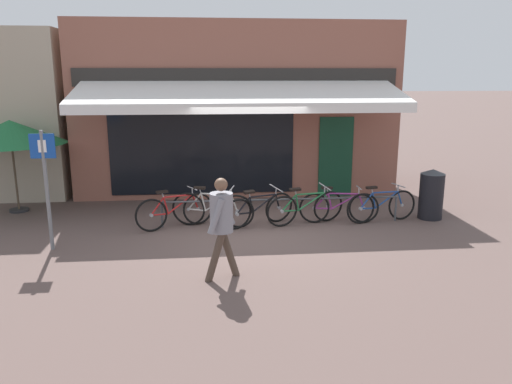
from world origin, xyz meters
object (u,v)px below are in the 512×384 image
(bicycle_red, at_px, (175,211))
(cafe_parasol, at_px, (10,132))
(bicycle_black, at_px, (258,209))
(pedestrian_adult, at_px, (222,218))
(bicycle_blue, at_px, (381,206))
(bicycle_green, at_px, (305,208))
(litter_bin, at_px, (431,194))
(parking_sign, at_px, (46,178))
(bicycle_purple, at_px, (339,207))
(bicycle_silver, at_px, (212,209))

(bicycle_red, distance_m, cafe_parasol, 4.40)
(bicycle_black, bearing_deg, pedestrian_adult, -132.77)
(bicycle_blue, bearing_deg, bicycle_black, 169.41)
(bicycle_black, relative_size, cafe_parasol, 0.66)
(bicycle_green, xyz_separation_m, cafe_parasol, (-6.57, 1.70, 1.50))
(bicycle_blue, xyz_separation_m, litter_bin, (1.19, 0.15, 0.20))
(bicycle_blue, relative_size, litter_bin, 1.49)
(pedestrian_adult, height_order, parking_sign, parking_sign)
(bicycle_black, relative_size, litter_bin, 1.44)
(bicycle_purple, distance_m, bicycle_blue, 0.95)
(bicycle_silver, xyz_separation_m, parking_sign, (-2.99, -1.12, 0.97))
(bicycle_silver, bearing_deg, parking_sign, -144.10)
(litter_bin, bearing_deg, bicycle_purple, -176.36)
(bicycle_black, relative_size, bicycle_green, 0.91)
(litter_bin, bearing_deg, bicycle_green, -175.98)
(bicycle_red, relative_size, pedestrian_adult, 0.98)
(bicycle_red, distance_m, parking_sign, 2.67)
(pedestrian_adult, height_order, cafe_parasol, cafe_parasol)
(bicycle_purple, height_order, pedestrian_adult, pedestrian_adult)
(bicycle_blue, bearing_deg, bicycle_silver, 168.19)
(bicycle_silver, relative_size, litter_bin, 1.55)
(bicycle_red, xyz_separation_m, bicycle_blue, (4.49, 0.02, -0.01))
(bicycle_purple, xyz_separation_m, parking_sign, (-5.74, -1.16, 1.01))
(bicycle_green, distance_m, bicycle_blue, 1.71)
(litter_bin, relative_size, cafe_parasol, 0.46)
(pedestrian_adult, distance_m, litter_bin, 5.62)
(parking_sign, bearing_deg, bicycle_red, 27.17)
(bicycle_silver, distance_m, parking_sign, 3.34)
(bicycle_blue, bearing_deg, cafe_parasol, 156.52)
(bicycle_green, relative_size, bicycle_purple, 1.02)
(pedestrian_adult, distance_m, cafe_parasol, 6.52)
(bicycle_blue, bearing_deg, bicycle_green, 169.72)
(bicycle_green, bearing_deg, bicycle_blue, -13.64)
(bicycle_green, bearing_deg, litter_bin, -11.58)
(bicycle_green, xyz_separation_m, bicycle_blue, (1.71, 0.06, -0.01))
(bicycle_blue, bearing_deg, pedestrian_adult, -154.20)
(bicycle_black, xyz_separation_m, pedestrian_adult, (-0.85, -2.72, 0.63))
(cafe_parasol, bearing_deg, litter_bin, -8.99)
(bicycle_green, bearing_deg, bicycle_red, 163.64)
(bicycle_purple, relative_size, pedestrian_adult, 1.06)
(litter_bin, distance_m, cafe_parasol, 9.67)
(bicycle_silver, height_order, bicycle_blue, bicycle_silver)
(bicycle_green, relative_size, litter_bin, 1.57)
(bicycle_purple, height_order, cafe_parasol, cafe_parasol)
(bicycle_red, distance_m, bicycle_green, 2.78)
(parking_sign, bearing_deg, bicycle_green, 12.37)
(pedestrian_adult, relative_size, cafe_parasol, 0.68)
(bicycle_purple, height_order, bicycle_blue, bicycle_blue)
(bicycle_red, distance_m, bicycle_blue, 4.49)
(bicycle_blue, bearing_deg, litter_bin, -5.31)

